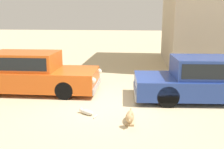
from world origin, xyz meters
name	(u,v)px	position (x,y,z in m)	size (l,w,h in m)	color
ground_plane	(101,104)	(0.00, 0.00, 0.00)	(80.00, 80.00, 0.00)	#CCB78E
parked_sedan_nearest	(29,72)	(-2.75, 1.06, 0.72)	(4.86, 1.89, 1.43)	#D15619
parked_sedan_second	(207,79)	(3.36, 0.82, 0.69)	(4.91, 2.11, 1.40)	navy
stray_dog_spotted	(130,117)	(0.97, -1.39, 0.17)	(0.22, 1.01, 0.39)	tan
stray_cat	(87,112)	(-0.25, -0.92, 0.07)	(0.56, 0.45, 0.16)	beige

